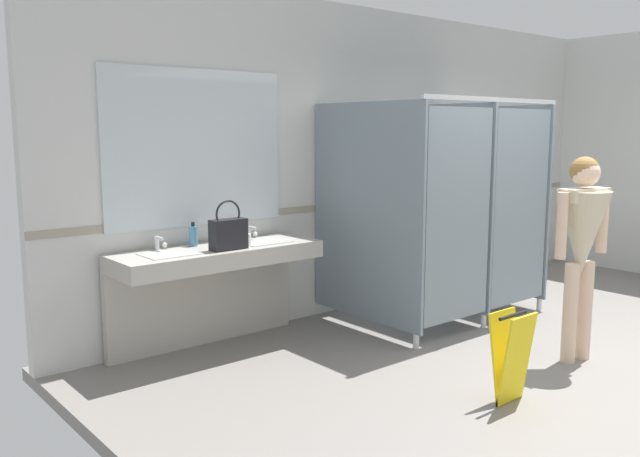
% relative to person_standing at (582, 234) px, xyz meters
% --- Properties ---
extents(ground_plane, '(7.28, 5.41, 0.10)m').
position_rel_person_standing_xyz_m(ground_plane, '(0.24, -0.10, -1.05)').
color(ground_plane, gray).
extents(wall_back, '(7.28, 0.12, 2.98)m').
position_rel_person_standing_xyz_m(wall_back, '(0.24, 2.36, 0.49)').
color(wall_back, silver).
rests_on(wall_back, ground_plane).
extents(wall_back_tile_band, '(7.28, 0.01, 0.06)m').
position_rel_person_standing_xyz_m(wall_back_tile_band, '(0.24, 2.30, 0.05)').
color(wall_back_tile_band, '#9E937F').
rests_on(wall_back_tile_band, wall_back).
extents(vanity_counter, '(1.73, 0.57, 0.97)m').
position_rel_person_standing_xyz_m(vanity_counter, '(-2.02, 2.09, -0.37)').
color(vanity_counter, '#B2ADA3').
rests_on(vanity_counter, ground_plane).
extents(mirror_panel, '(1.63, 0.02, 1.27)m').
position_rel_person_standing_xyz_m(mirror_panel, '(-2.02, 2.29, 0.64)').
color(mirror_panel, silver).
rests_on(mirror_panel, wall_back).
extents(bathroom_stalls, '(1.88, 1.36, 2.07)m').
position_rel_person_standing_xyz_m(bathroom_stalls, '(0.16, 1.42, 0.08)').
color(bathroom_stalls, gray).
rests_on(bathroom_stalls, ground_plane).
extents(person_standing, '(0.56, 0.45, 1.60)m').
position_rel_person_standing_xyz_m(person_standing, '(0.00, 0.00, 0.00)').
color(person_standing, beige).
rests_on(person_standing, ground_plane).
extents(handbag, '(0.29, 0.12, 0.39)m').
position_rel_person_standing_xyz_m(handbag, '(-2.01, 1.85, -0.01)').
color(handbag, black).
rests_on(handbag, vanity_counter).
extents(soap_dispenser, '(0.07, 0.07, 0.20)m').
position_rel_person_standing_xyz_m(soap_dispenser, '(-2.14, 2.17, -0.06)').
color(soap_dispenser, teal).
rests_on(soap_dispenser, vanity_counter).
extents(paper_cup, '(0.07, 0.07, 0.09)m').
position_rel_person_standing_xyz_m(paper_cup, '(-1.79, 1.93, -0.10)').
color(paper_cup, white).
rests_on(paper_cup, vanity_counter).
extents(wet_floor_sign, '(0.28, 0.19, 0.61)m').
position_rel_person_standing_xyz_m(wet_floor_sign, '(-1.09, -0.14, -0.69)').
color(wet_floor_sign, yellow).
rests_on(wet_floor_sign, ground_plane).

